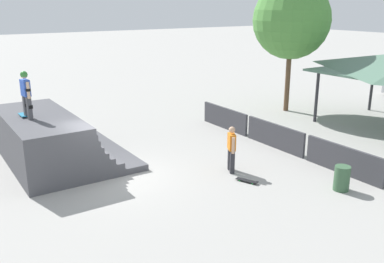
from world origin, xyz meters
name	(u,v)px	position (x,y,z in m)	size (l,w,h in m)	color
ground_plane	(110,177)	(0.00, 0.00, 0.00)	(160.00, 160.00, 0.00)	#A3A09B
quarter_pipe_ramp	(50,141)	(-2.69, -1.33, 0.87)	(5.73, 4.33, 1.95)	#4C4C51
skater_on_deck	(26,92)	(-2.47, -2.06, 2.96)	(0.75, 0.28, 1.76)	#4C4C51
skateboard_on_deck	(23,115)	(-2.88, -2.18, 2.01)	(0.76, 0.21, 0.09)	silver
bystander_walking	(231,147)	(1.93, 4.00, 0.96)	(0.67, 0.41, 1.73)	#2D2D33
skateboard_on_ground	(248,181)	(3.07, 3.86, 0.06)	(0.84, 0.50, 0.09)	green
barrier_fence	(275,136)	(0.78, 7.31, 0.53)	(10.49, 0.12, 1.05)	#3D3D42
tree_far_back	(292,20)	(-3.76, 12.56, 5.12)	(4.28, 4.28, 7.27)	brown
trash_bin	(342,178)	(5.27, 6.06, 0.42)	(0.52, 0.52, 0.85)	#385B3D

